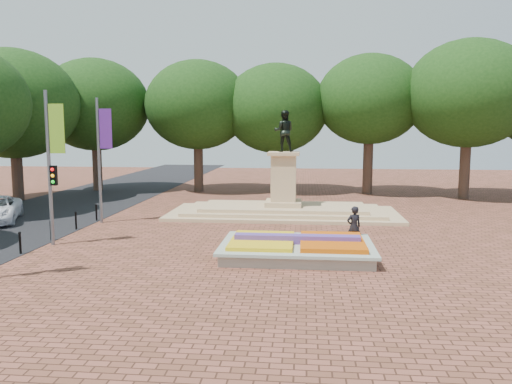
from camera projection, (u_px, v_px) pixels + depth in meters
ground at (276, 245)px, 22.92m from camera, size 90.00×90.00×0.00m
asphalt_street at (26, 219)px, 29.32m from camera, size 9.00×90.00×0.02m
flower_bed at (297, 247)px, 20.79m from camera, size 6.30×4.30×0.91m
monument at (283, 201)px, 30.70m from camera, size 14.00×6.00×6.40m
tree_row_back at (319, 111)px, 39.62m from camera, size 44.80×8.80×10.43m
banner_poles at (48, 161)px, 22.12m from camera, size 0.88×11.17×7.00m
bollard_row at (36, 236)px, 22.41m from camera, size 0.12×13.12×0.98m
pedestrian at (354, 227)px, 22.31m from camera, size 0.80×0.66×1.87m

